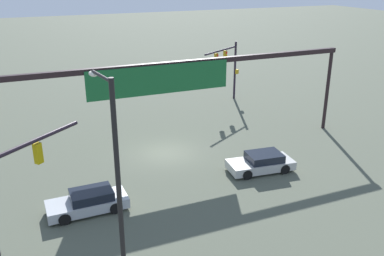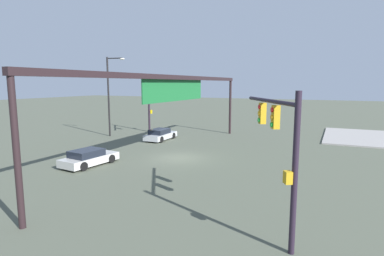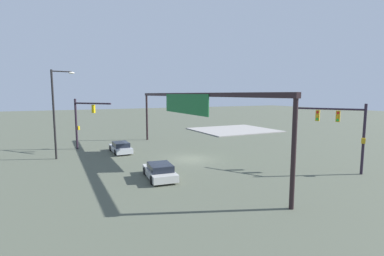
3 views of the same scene
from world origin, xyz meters
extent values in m
plane|color=#4D5344|center=(0.00, 0.00, 0.00)|extent=(203.49, 203.49, 0.00)
cube|color=gray|center=(17.22, -17.05, 0.07)|extent=(12.05, 13.65, 0.15)
cylinder|color=black|center=(-11.08, -10.26, 2.90)|extent=(0.22, 0.22, 5.81)
cylinder|color=black|center=(-8.77, -8.86, 5.32)|extent=(4.70, 2.95, 0.16)
cube|color=#BC9018|center=(-9.40, -9.24, 4.71)|extent=(0.41, 0.39, 0.95)
cylinder|color=red|center=(-9.48, -9.10, 5.01)|extent=(0.20, 0.16, 0.20)
cylinder|color=orange|center=(-9.48, -9.10, 4.71)|extent=(0.20, 0.16, 0.20)
cylinder|color=green|center=(-9.48, -9.10, 4.41)|extent=(0.20, 0.16, 0.20)
cube|color=#BC9018|center=(-8.04, -8.41, 4.71)|extent=(0.41, 0.39, 0.95)
cylinder|color=red|center=(-8.12, -8.27, 5.01)|extent=(0.20, 0.16, 0.20)
cylinder|color=orange|center=(-8.12, -8.27, 4.71)|extent=(0.20, 0.16, 0.20)
cylinder|color=green|center=(-8.12, -8.27, 4.41)|extent=(0.20, 0.16, 0.20)
cube|color=#BC9018|center=(-11.21, -10.05, 2.83)|extent=(0.38, 0.36, 0.44)
cylinder|color=black|center=(10.88, 9.91, 3.01)|extent=(0.25, 0.25, 6.02)
cylinder|color=black|center=(8.83, 8.23, 5.50)|extent=(4.20, 3.50, 0.19)
cube|color=#BC9D0A|center=(8.73, 8.15, 4.89)|extent=(0.41, 0.40, 0.95)
cylinder|color=red|center=(8.83, 8.02, 5.18)|extent=(0.19, 0.17, 0.20)
cylinder|color=orange|center=(8.83, 8.02, 4.88)|extent=(0.19, 0.17, 0.20)
cylinder|color=green|center=(8.83, 8.02, 4.58)|extent=(0.19, 0.17, 0.20)
cube|color=#BC9D0A|center=(11.04, 9.71, 2.52)|extent=(0.38, 0.38, 0.44)
cylinder|color=black|center=(6.14, 12.27, 4.49)|extent=(0.20, 0.20, 8.97)
cylinder|color=black|center=(6.29, 11.34, 8.82)|extent=(0.41, 1.87, 0.12)
ellipsoid|color=silver|center=(6.43, 10.42, 8.72)|extent=(0.39, 0.64, 0.20)
cylinder|color=black|center=(-13.84, 0.28, 3.17)|extent=(0.28, 0.28, 6.34)
cylinder|color=black|center=(13.84, 0.28, 3.17)|extent=(0.28, 0.28, 6.34)
cube|color=black|center=(0.00, 0.28, 6.52)|extent=(28.07, 0.35, 0.35)
cube|color=#185F2E|center=(0.44, 0.50, 5.60)|extent=(9.78, 0.08, 1.94)
cube|color=#B8B7B1|center=(-4.79, 5.07, 0.44)|extent=(4.44, 2.32, 0.55)
cube|color=black|center=(-5.04, 5.10, 0.96)|extent=(2.38, 1.88, 0.50)
cylinder|color=black|center=(-3.38, 5.82, 0.32)|extent=(0.66, 0.28, 0.64)
cylinder|color=black|center=(-3.56, 4.05, 0.32)|extent=(0.66, 0.28, 0.64)
cylinder|color=black|center=(-6.02, 6.09, 0.32)|extent=(0.66, 0.28, 0.64)
cylinder|color=black|center=(-6.19, 4.32, 0.32)|extent=(0.66, 0.28, 0.64)
cube|color=#AEB2B6|center=(6.55, 5.68, 0.44)|extent=(4.34, 1.83, 0.55)
cube|color=black|center=(6.29, 5.67, 0.96)|extent=(2.27, 1.59, 0.50)
cylinder|color=black|center=(7.87, 6.52, 0.32)|extent=(0.64, 0.23, 0.64)
cylinder|color=black|center=(7.89, 4.87, 0.32)|extent=(0.64, 0.23, 0.64)
cylinder|color=black|center=(5.20, 6.48, 0.32)|extent=(0.64, 0.23, 0.64)
cylinder|color=black|center=(5.22, 4.83, 0.32)|extent=(0.64, 0.23, 0.64)
camera|label=1|loc=(9.06, 26.31, 12.45)|focal=39.36mm
camera|label=2|loc=(-22.02, -11.47, 6.05)|focal=29.13mm
camera|label=3|loc=(-25.46, 12.37, 6.60)|focal=26.64mm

